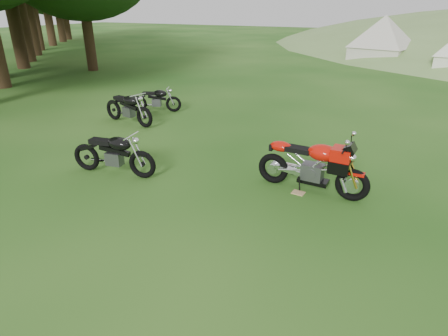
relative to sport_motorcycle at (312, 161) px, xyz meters
The scene contains 8 objects.
ground 2.13m from the sport_motorcycle, 121.86° to the right, with size 120.00×120.00×0.00m, color #14450E.
treeline 24.91m from the sport_motorcycle, 147.79° to the left, with size 28.00×32.00×14.00m, color black, non-canonical shape.
sport_motorcycle is the anchor object (origin of this frame).
plywood_board 0.69m from the sport_motorcycle, 129.09° to the right, with size 0.24×0.19×0.02m, color tan.
vintage_moto_a 4.22m from the sport_motorcycle, 164.16° to the right, with size 1.94×0.45×1.02m, color black, non-canonical shape.
vintage_moto_c 6.64m from the sport_motorcycle, 162.30° to the left, with size 2.01×0.47×1.06m, color black, non-canonical shape.
vintage_moto_d 7.35m from the sport_motorcycle, 150.82° to the left, with size 1.69×0.39×0.89m, color black, non-canonical shape.
tent_left 20.11m from the sport_motorcycle, 92.43° to the left, with size 3.20×3.20×2.77m, color beige, non-canonical shape.
Camera 1 is at (2.59, -5.06, 3.45)m, focal length 30.00 mm.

